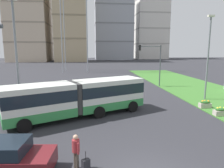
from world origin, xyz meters
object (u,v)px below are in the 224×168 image
object	(u,v)px
flower_planter_2	(221,111)
apartment_tower_west	(29,16)
car_maroon_sedan	(3,158)
apartment_tower_eastcentre	(151,22)
articulated_bus	(79,97)
pedestrian_crossing	(76,150)
traffic_light_far_right	(153,59)
apartment_tower_centre	(113,25)
apartment_tower_westcentre	(70,7)
rolling_suitcase	(86,165)
flower_planter_3	(205,104)
streetlight_left	(16,54)
streetlight_median	(208,55)

from	to	relation	value
flower_planter_2	apartment_tower_west	size ratio (longest dim) A/B	0.03
car_maroon_sedan	apartment_tower_eastcentre	world-z (taller)	apartment_tower_eastcentre
articulated_bus	pedestrian_crossing	world-z (taller)	articulated_bus
traffic_light_far_right	apartment_tower_centre	distance (m)	87.46
traffic_light_far_right	apartment_tower_eastcentre	size ratio (longest dim) A/B	0.15
apartment_tower_westcentre	apartment_tower_centre	bearing A→B (deg)	36.57
articulated_bus	flower_planter_2	size ratio (longest dim) A/B	10.67
car_maroon_sedan	apartment_tower_westcentre	bearing A→B (deg)	92.67
rolling_suitcase	flower_planter_3	bearing A→B (deg)	38.83
flower_planter_2	rolling_suitcase	bearing A→B (deg)	-149.21
rolling_suitcase	apartment_tower_eastcentre	size ratio (longest dim) A/B	0.02
apartment_tower_westcentre	articulated_bus	bearing A→B (deg)	-84.97
streetlight_left	apartment_tower_west	size ratio (longest dim) A/B	0.23
flower_planter_3	apartment_tower_westcentre	size ratio (longest dim) A/B	0.02
apartment_tower_centre	apartment_tower_west	bearing A→B (deg)	-161.05
pedestrian_crossing	traffic_light_far_right	size ratio (longest dim) A/B	0.28
rolling_suitcase	apartment_tower_eastcentre	bearing A→B (deg)	71.74
flower_planter_3	streetlight_left	size ratio (longest dim) A/B	0.11
car_maroon_sedan	apartment_tower_west	bearing A→B (deg)	104.19
car_maroon_sedan	traffic_light_far_right	distance (m)	24.95
rolling_suitcase	streetlight_left	world-z (taller)	streetlight_left
car_maroon_sedan	pedestrian_crossing	xyz separation A→B (m)	(3.27, -0.02, 0.25)
pedestrian_crossing	flower_planter_2	world-z (taller)	pedestrian_crossing
car_maroon_sedan	pedestrian_crossing	world-z (taller)	pedestrian_crossing
pedestrian_crossing	streetlight_median	distance (m)	18.67
rolling_suitcase	streetlight_median	bearing A→B (deg)	43.08
rolling_suitcase	traffic_light_far_right	world-z (taller)	traffic_light_far_right
articulated_bus	apartment_tower_centre	distance (m)	101.59
car_maroon_sedan	flower_planter_3	size ratio (longest dim) A/B	4.14
apartment_tower_centre	pedestrian_crossing	bearing A→B (deg)	-97.61
flower_planter_3	traffic_light_far_right	world-z (taller)	traffic_light_far_right
flower_planter_2	apartment_tower_eastcentre	bearing A→B (deg)	76.25
apartment_tower_centre	rolling_suitcase	bearing A→B (deg)	-97.36
articulated_bus	flower_planter_3	world-z (taller)	articulated_bus
traffic_light_far_right	streetlight_left	distance (m)	19.68
pedestrian_crossing	apartment_tower_eastcentre	bearing A→B (deg)	71.50
streetlight_left	apartment_tower_west	world-z (taller)	apartment_tower_west
car_maroon_sedan	flower_planter_3	xyz separation A→B (m)	(14.98, 8.84, -0.33)
pedestrian_crossing	apartment_tower_eastcentre	xyz separation A→B (m)	(37.71, 112.72, 20.34)
apartment_tower_westcentre	apartment_tower_eastcentre	size ratio (longest dim) A/B	1.17
articulated_bus	apartment_tower_west	xyz separation A→B (m)	(-26.53, 85.00, 19.27)
pedestrian_crossing	apartment_tower_eastcentre	world-z (taller)	apartment_tower_eastcentre
pedestrian_crossing	rolling_suitcase	world-z (taller)	pedestrian_crossing
rolling_suitcase	flower_planter_2	size ratio (longest dim) A/B	0.88
flower_planter_3	flower_planter_2	bearing A→B (deg)	-90.00
apartment_tower_centre	apartment_tower_westcentre	bearing A→B (deg)	-143.43
traffic_light_far_right	apartment_tower_centre	bearing A→B (deg)	87.29
flower_planter_3	apartment_tower_west	xyz separation A→B (m)	(-38.44, 83.94, 20.50)
articulated_bus	streetlight_median	xyz separation A→B (m)	(13.81, 4.31, 3.41)
car_maroon_sedan	flower_planter_3	bearing A→B (deg)	30.56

